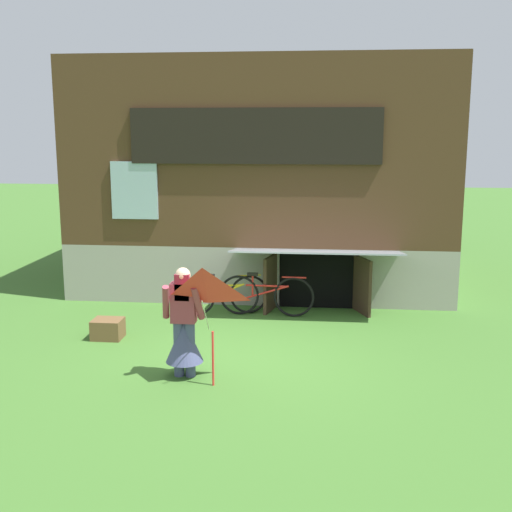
{
  "coord_description": "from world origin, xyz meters",
  "views": [
    {
      "loc": [
        1.25,
        -9.09,
        3.38
      ],
      "look_at": [
        0.23,
        0.91,
        1.4
      ],
      "focal_mm": 45.32,
      "sensor_mm": 36.0,
      "label": 1
    }
  ],
  "objects_px": {
    "bicycle_red": "(266,295)",
    "wooden_crate": "(108,329)",
    "person": "(184,331)",
    "kite": "(203,297)",
    "bicycle_yellow": "(222,295)"
  },
  "relations": [
    {
      "from": "wooden_crate",
      "to": "kite",
      "type": "bearing_deg",
      "value": -45.31
    },
    {
      "from": "wooden_crate",
      "to": "bicycle_yellow",
      "type": "bearing_deg",
      "value": 43.02
    },
    {
      "from": "bicycle_yellow",
      "to": "wooden_crate",
      "type": "bearing_deg",
      "value": -153.79
    },
    {
      "from": "kite",
      "to": "wooden_crate",
      "type": "height_order",
      "value": "kite"
    },
    {
      "from": "person",
      "to": "bicycle_red",
      "type": "distance_m",
      "value": 3.2
    },
    {
      "from": "person",
      "to": "bicycle_yellow",
      "type": "bearing_deg",
      "value": 80.66
    },
    {
      "from": "person",
      "to": "bicycle_red",
      "type": "bearing_deg",
      "value": 66.01
    },
    {
      "from": "person",
      "to": "wooden_crate",
      "type": "bearing_deg",
      "value": 128.85
    },
    {
      "from": "person",
      "to": "kite",
      "type": "relative_size",
      "value": 0.97
    },
    {
      "from": "person",
      "to": "kite",
      "type": "xyz_separation_m",
      "value": [
        0.36,
        -0.49,
        0.62
      ]
    },
    {
      "from": "person",
      "to": "kite",
      "type": "height_order",
      "value": "kite"
    },
    {
      "from": "bicycle_red",
      "to": "wooden_crate",
      "type": "xyz_separation_m",
      "value": [
        -2.47,
        -1.57,
        -0.23
      ]
    },
    {
      "from": "bicycle_red",
      "to": "wooden_crate",
      "type": "distance_m",
      "value": 2.94
    },
    {
      "from": "person",
      "to": "bicycle_yellow",
      "type": "height_order",
      "value": "person"
    },
    {
      "from": "bicycle_red",
      "to": "bicycle_yellow",
      "type": "bearing_deg",
      "value": -175.79
    }
  ]
}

